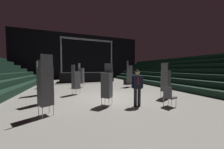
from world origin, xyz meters
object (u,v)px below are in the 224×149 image
Objects in this scene: chair_stack_mid_centre at (46,77)px; chair_stack_rear_right at (45,86)px; loose_chair_near_man at (169,95)px; chair_stack_rear_left at (81,75)px; chair_stack_mid_left at (129,74)px; chair_stack_mid_right at (41,78)px; chair_stack_aisle_left at (107,84)px; equipment_road_case at (128,82)px; chair_stack_front_left at (76,80)px; chair_stack_rear_centre at (45,82)px; man_with_tie at (137,86)px; stage_riser at (87,76)px; chair_stack_front_right at (166,80)px.

chair_stack_rear_right is at bearing 128.93° from chair_stack_mid_centre.
chair_stack_rear_left is at bearing -166.59° from loose_chair_near_man.
chair_stack_mid_left is at bearing -166.99° from chair_stack_mid_centre.
chair_stack_aisle_left is at bearing 41.00° from chair_stack_mid_right.
loose_chair_near_man is (-2.00, -7.56, 0.30)m from equipment_road_case.
chair_stack_rear_right is (-1.28, -3.35, 0.13)m from chair_stack_front_left.
chair_stack_mid_left reaches higher than equipment_road_case.
chair_stack_rear_right is 1.80m from chair_stack_rear_centre.
chair_stack_rear_left is (-4.44, 1.43, -0.13)m from chair_stack_mid_left.
chair_stack_mid_centre reaches higher than man_with_tie.
loose_chair_near_man is (6.14, -4.94, -0.62)m from chair_stack_mid_right.
chair_stack_rear_centre is 1.08× the size of chair_stack_aisle_left.
stage_riser is 3.17× the size of chair_stack_rear_centre.
stage_riser is 3.06× the size of chair_stack_mid_right.
chair_stack_aisle_left is (-3.81, -0.12, -0.04)m from chair_stack_front_right.
chair_stack_front_left is 2.28× the size of equipment_road_case.
equipment_road_case is 7.83m from loose_chair_near_man.
chair_stack_rear_centre is (-0.31, 1.77, -0.04)m from chair_stack_rear_right.
stage_riser is 6.25m from equipment_road_case.
chair_stack_rear_centre is 3.19m from chair_stack_aisle_left.
man_with_tie is 0.75× the size of chair_stack_rear_left.
chair_stack_mid_right reaches higher than loose_chair_near_man.
chair_stack_rear_left is 6.71m from chair_stack_rear_right.
chair_stack_rear_left is at bearing -177.06° from equipment_road_case.
chair_stack_mid_right is (-7.34, -0.91, -0.13)m from chair_stack_mid_left.
chair_stack_mid_right reaches higher than chair_stack_rear_centre.
chair_stack_mid_centre is at bearing -177.76° from chair_stack_mid_right.
chair_stack_mid_left reaches higher than man_with_tie.
stage_riser is 4.07× the size of man_with_tie.
loose_chair_near_man is (-1.20, -5.86, -0.75)m from chair_stack_mid_left.
chair_stack_mid_left is 7.91m from chair_stack_mid_centre.
chair_stack_rear_centre is at bearing 128.71° from chair_stack_mid_centre.
chair_stack_mid_left is at bearing 157.87° from loose_chair_near_man.
chair_stack_mid_centre reaches higher than loose_chair_near_man.
chair_stack_mid_left is 4.67m from chair_stack_rear_left.
stage_riser is at bearing -50.90° from chair_stack_aisle_left.
chair_stack_aisle_left is (-3.86, -4.66, -0.25)m from chair_stack_mid_left.
chair_stack_mid_left is 7.40m from chair_stack_mid_right.
chair_stack_aisle_left is at bearing -22.27° from chair_stack_rear_right.
chair_stack_front_right is 7.41m from chair_stack_rear_left.
loose_chair_near_man is at bearing -60.78° from chair_stack_front_right.
stage_riser is 3.30× the size of chair_stack_front_right.
chair_stack_front_right is 2.26× the size of loose_chair_near_man.
chair_stack_front_left is 4.61m from chair_stack_mid_centre.
chair_stack_mid_right and chair_stack_rear_right have the same top height.
chair_stack_mid_left is 6.05m from chair_stack_aisle_left.
chair_stack_mid_right is (-4.23, -7.48, 0.45)m from stage_riser.
chair_stack_mid_right is at bearing -27.24° from man_with_tie.
stage_riser reaches higher than chair_stack_front_right.
equipment_road_case is (7.20, 6.69, -0.92)m from chair_stack_rear_right.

